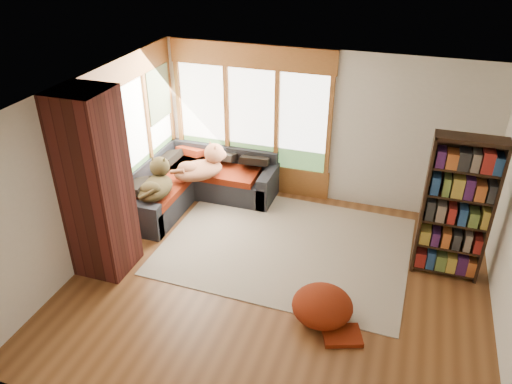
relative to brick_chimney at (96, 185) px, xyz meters
The scene contains 16 objects.
floor 2.75m from the brick_chimney, ahead, with size 5.50×5.50×0.00m, color brown.
ceiling 2.75m from the brick_chimney, ahead, with size 5.50×5.50×0.00m, color white.
wall_back 3.73m from the brick_chimney, 49.90° to the left, with size 5.50×0.04×2.60m, color silver.
wall_front 3.22m from the brick_chimney, 41.86° to the right, with size 5.50×0.04×2.60m, color silver.
wall_left 0.49m from the brick_chimney, 135.00° to the left, with size 0.04×5.00×2.60m, color silver.
windows_back 3.07m from the brick_chimney, 66.95° to the left, with size 2.82×0.10×1.90m.
windows_left 1.58m from the brick_chimney, 101.66° to the left, with size 0.10×2.62×1.90m.
roller_blind 2.44m from the brick_chimney, 96.95° to the left, with size 0.03×0.72×0.90m, color #6D7E58.
brick_chimney is the anchor object (origin of this frame).
sectional_sofa 2.32m from the brick_chimney, 77.71° to the left, with size 2.20×2.20×0.80m.
area_rug 2.90m from the brick_chimney, 28.40° to the left, with size 3.60×2.75×0.01m, color beige.
bookshelf 4.74m from the brick_chimney, 16.30° to the left, with size 0.88×0.29×2.05m.
pouf 3.29m from the brick_chimney, ahead, with size 0.75×0.75×0.41m, color maroon.
dog_tan 2.16m from the brick_chimney, 73.06° to the left, with size 0.97×0.99×0.49m.
dog_brindle 1.38m from the brick_chimney, 83.55° to the left, with size 0.63×0.90×0.46m.
throw_pillows 2.31m from the brick_chimney, 77.57° to the left, with size 1.98×1.68×0.45m.
Camera 1 is at (1.38, -5.13, 4.45)m, focal length 35.00 mm.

